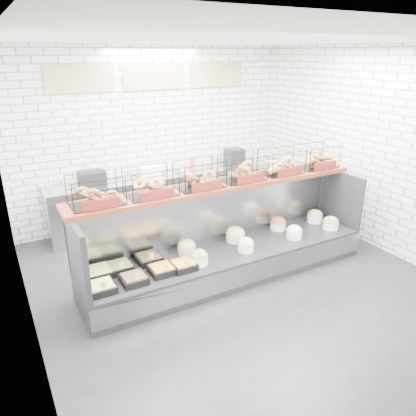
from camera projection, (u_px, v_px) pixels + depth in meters
ground at (241, 284)px, 5.36m from camera, size 5.50×5.50×0.00m
room_shell at (219, 121)px, 5.11m from camera, size 5.02×5.51×3.01m
display_case at (226, 252)px, 5.52m from camera, size 4.00×0.90×1.20m
bagel_shelf at (222, 174)px, 5.29m from camera, size 4.10×0.50×0.40m
prep_counter at (166, 198)px, 7.17m from camera, size 4.00×0.60×1.20m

